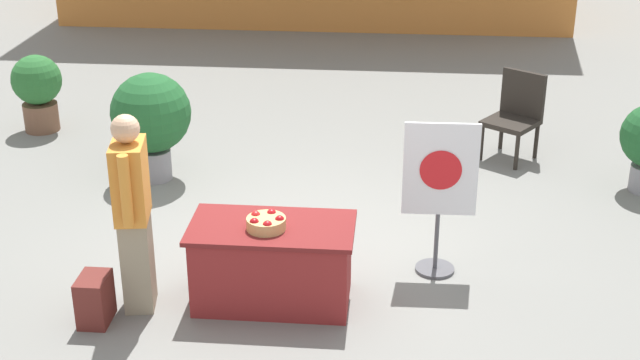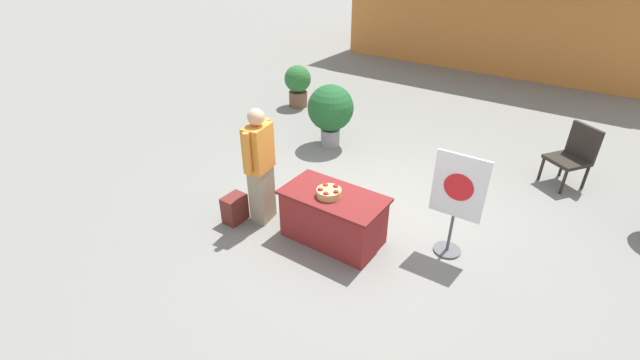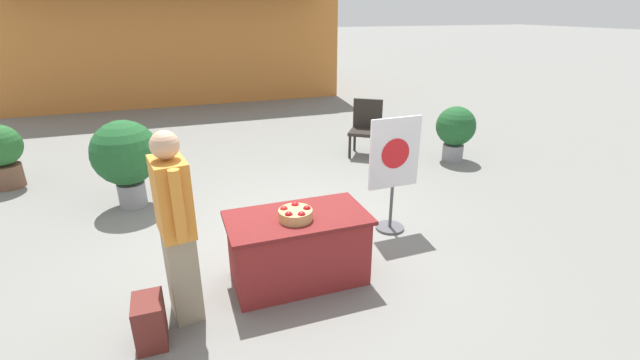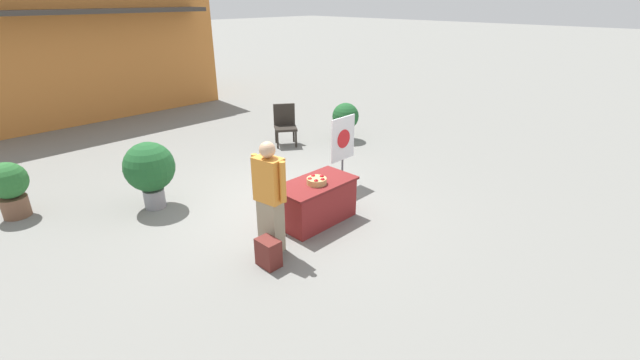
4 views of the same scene
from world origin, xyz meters
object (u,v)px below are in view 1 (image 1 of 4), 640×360
object	(u,v)px
person_visitor	(133,212)
display_table	(273,263)
apple_basket	(266,223)
potted_plant_near_left	(151,116)
potted_plant_far_left	(38,88)
poster_board	(439,190)
backpack	(95,299)
patio_chair	(516,112)

from	to	relation	value
person_visitor	display_table	bearing A→B (deg)	-0.00
apple_basket	potted_plant_near_left	world-z (taller)	potted_plant_near_left
potted_plant_far_left	potted_plant_near_left	xyz separation A→B (m)	(1.87, -1.40, 0.18)
apple_basket	poster_board	bearing A→B (deg)	26.11
person_visitor	potted_plant_far_left	size ratio (longest dim) A/B	1.74
person_visitor	potted_plant_near_left	bearing A→B (deg)	93.13
backpack	potted_plant_near_left	xyz separation A→B (m)	(-0.27, 2.94, 0.54)
backpack	potted_plant_far_left	bearing A→B (deg)	116.21
apple_basket	patio_chair	xyz separation A→B (m)	(2.46, 3.59, -0.21)
patio_chair	potted_plant_far_left	size ratio (longest dim) A/B	1.03
apple_basket	poster_board	xyz separation A→B (m)	(1.45, 0.71, 0.03)
person_visitor	patio_chair	distance (m)	5.13
poster_board	backpack	bearing A→B (deg)	-69.81
display_table	apple_basket	distance (m)	0.42
poster_board	potted_plant_near_left	size ratio (longest dim) A/B	1.17
poster_board	potted_plant_far_left	distance (m)	5.94
patio_chair	potted_plant_near_left	world-z (taller)	potted_plant_near_left
display_table	person_visitor	distance (m)	1.25
person_visitor	potted_plant_far_left	distance (m)	4.75
person_visitor	potted_plant_far_left	xyz separation A→B (m)	(-2.44, 4.06, -0.32)
poster_board	apple_basket	bearing A→B (deg)	-65.11
person_visitor	patio_chair	size ratio (longest dim) A/B	1.68
display_table	apple_basket	xyz separation A→B (m)	(-0.04, -0.06, 0.42)
poster_board	patio_chair	distance (m)	3.06
display_table	apple_basket	size ratio (longest dim) A/B	4.23
poster_board	display_table	bearing A→B (deg)	-66.58
potted_plant_far_left	potted_plant_near_left	bearing A→B (deg)	-36.94
poster_board	potted_plant_far_left	xyz separation A→B (m)	(-4.97, 3.23, -0.24)
apple_basket	patio_chair	bearing A→B (deg)	55.62
potted_plant_near_left	potted_plant_far_left	bearing A→B (deg)	143.06
potted_plant_near_left	apple_basket	bearing A→B (deg)	-56.90
display_table	person_visitor	world-z (taller)	person_visitor
apple_basket	backpack	world-z (taller)	apple_basket
backpack	apple_basket	bearing A→B (deg)	16.16
potted_plant_far_left	potted_plant_near_left	world-z (taller)	potted_plant_near_left
backpack	patio_chair	distance (m)	5.55
backpack	potted_plant_far_left	distance (m)	4.86
apple_basket	potted_plant_far_left	distance (m)	5.29
person_visitor	backpack	bearing A→B (deg)	-145.40
display_table	potted_plant_near_left	bearing A→B (deg)	124.32
display_table	apple_basket	bearing A→B (deg)	-120.20
apple_basket	person_visitor	xyz separation A→B (m)	(-1.08, -0.12, 0.11)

